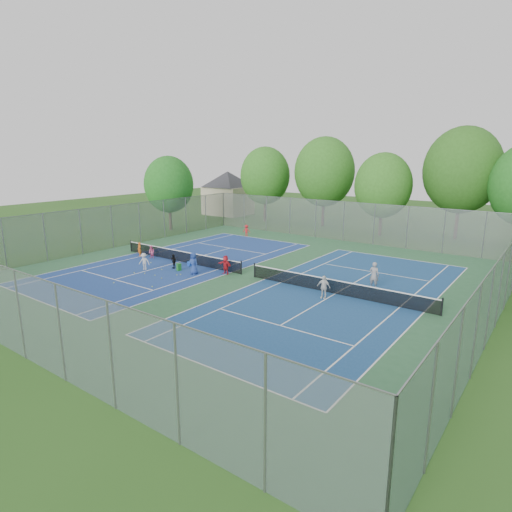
{
  "coord_description": "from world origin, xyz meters",
  "views": [
    {
      "loc": [
        18.26,
        -23.81,
        8.72
      ],
      "look_at": [
        0.0,
        1.0,
        1.3
      ],
      "focal_mm": 30.0,
      "sensor_mm": 36.0,
      "label": 1
    }
  ],
  "objects_px": {
    "ball_crate": "(191,264)",
    "ball_hopper": "(179,267)",
    "net_right": "(336,287)",
    "net_left": "(180,256)",
    "instructor": "(374,275)"
  },
  "relations": [
    {
      "from": "ball_crate",
      "to": "ball_hopper",
      "type": "distance_m",
      "value": 1.6
    },
    {
      "from": "net_left",
      "to": "net_right",
      "type": "xyz_separation_m",
      "value": [
        14.0,
        0.0,
        0.0
      ]
    },
    {
      "from": "net_right",
      "to": "instructor",
      "type": "xyz_separation_m",
      "value": [
        1.5,
        2.59,
        0.45
      ]
    },
    {
      "from": "ball_hopper",
      "to": "instructor",
      "type": "bearing_deg",
      "value": 18.64
    },
    {
      "from": "net_left",
      "to": "ball_hopper",
      "type": "xyz_separation_m",
      "value": [
        1.91,
        -2.0,
        -0.17
      ]
    },
    {
      "from": "instructor",
      "to": "net_left",
      "type": "bearing_deg",
      "value": 7.44
    },
    {
      "from": "net_right",
      "to": "instructor",
      "type": "relative_size",
      "value": 7.15
    },
    {
      "from": "ball_crate",
      "to": "net_right",
      "type": "bearing_deg",
      "value": 1.96
    },
    {
      "from": "instructor",
      "to": "ball_crate",
      "type": "bearing_deg",
      "value": 10.19
    },
    {
      "from": "net_right",
      "to": "ball_hopper",
      "type": "xyz_separation_m",
      "value": [
        -12.09,
        -2.0,
        -0.17
      ]
    },
    {
      "from": "net_right",
      "to": "ball_crate",
      "type": "relative_size",
      "value": 32.22
    },
    {
      "from": "net_right",
      "to": "net_left",
      "type": "bearing_deg",
      "value": 180.0
    },
    {
      "from": "ball_crate",
      "to": "instructor",
      "type": "distance_m",
      "value": 14.23
    },
    {
      "from": "ball_crate",
      "to": "instructor",
      "type": "bearing_deg",
      "value": 12.23
    },
    {
      "from": "net_right",
      "to": "ball_hopper",
      "type": "relative_size",
      "value": 22.72
    }
  ]
}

